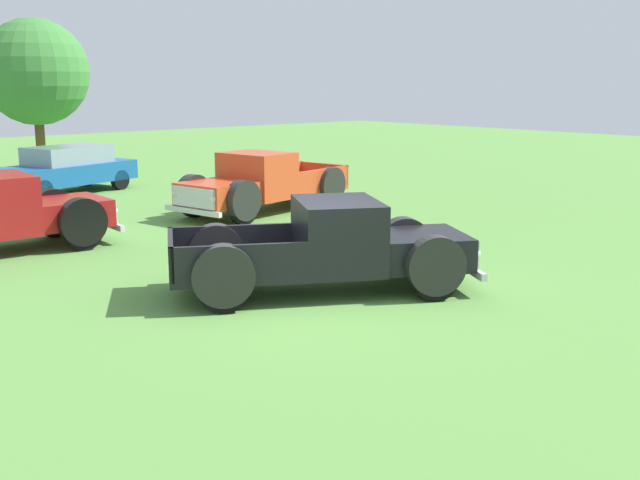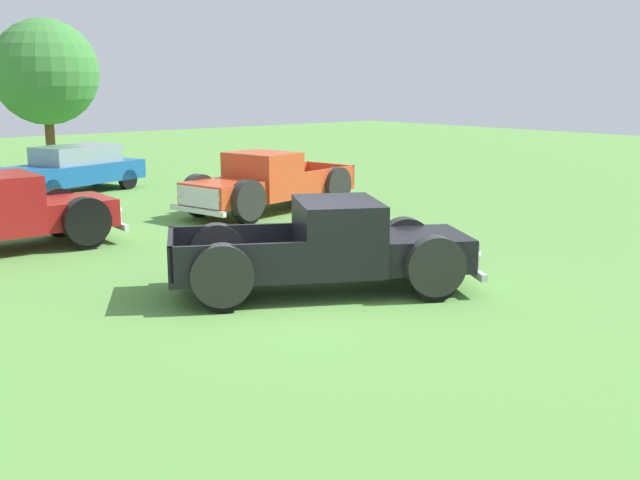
{
  "view_description": "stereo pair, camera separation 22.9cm",
  "coord_description": "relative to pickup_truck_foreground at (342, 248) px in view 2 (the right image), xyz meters",
  "views": [
    {
      "loc": [
        -7.8,
        -9.02,
        3.53
      ],
      "look_at": [
        0.47,
        0.37,
        0.9
      ],
      "focal_mm": 42.89,
      "sensor_mm": 36.0,
      "label": 1
    },
    {
      "loc": [
        -7.62,
        -9.17,
        3.53
      ],
      "look_at": [
        0.47,
        0.37,
        0.9
      ],
      "focal_mm": 42.89,
      "sensor_mm": 36.0,
      "label": 2
    }
  ],
  "objects": [
    {
      "name": "pickup_truck_foreground",
      "position": [
        0.0,
        0.0,
        0.0
      ],
      "size": [
        5.32,
        4.11,
        1.56
      ],
      "color": "black",
      "rests_on": "ground_plane"
    },
    {
      "name": "oak_tree_east",
      "position": [
        2.9,
        20.25,
        3.07
      ],
      "size": [
        4.03,
        4.03,
        5.84
      ],
      "color": "brown",
      "rests_on": "ground_plane"
    },
    {
      "name": "sedan_distant_a",
      "position": [
        1.28,
        14.16,
        0.04
      ],
      "size": [
        4.79,
        3.0,
        1.49
      ],
      "color": "#195699",
      "rests_on": "ground_plane"
    },
    {
      "name": "ground_plane",
      "position": [
        -0.79,
        -0.19,
        -0.75
      ],
      "size": [
        80.0,
        80.0,
        0.0
      ],
      "primitive_type": "plane",
      "color": "#5B9342"
    },
    {
      "name": "pickup_truck_behind_left",
      "position": [
        -3.29,
        6.9,
        0.03
      ],
      "size": [
        5.4,
        2.32,
        1.62
      ],
      "color": "maroon",
      "rests_on": "ground_plane"
    },
    {
      "name": "pickup_truck_behind_right",
      "position": [
        3.55,
        7.2,
        0.03
      ],
      "size": [
        5.59,
        2.9,
        1.63
      ],
      "color": "#D14723",
      "rests_on": "ground_plane"
    }
  ]
}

